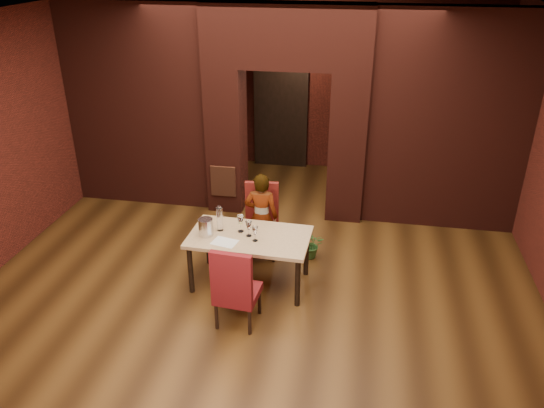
{
  "coord_description": "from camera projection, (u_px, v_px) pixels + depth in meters",
  "views": [
    {
      "loc": [
        1.18,
        -5.7,
        3.93
      ],
      "look_at": [
        0.14,
        0.0,
        1.07
      ],
      "focal_mm": 35.0,
      "sensor_mm": 36.0,
      "label": 1
    }
  ],
  "objects": [
    {
      "name": "floor",
      "position": [
        261.0,
        276.0,
        6.95
      ],
      "size": [
        8.0,
        8.0,
        0.0
      ],
      "primitive_type": "plane",
      "color": "#4E3013",
      "rests_on": "ground"
    },
    {
      "name": "ceiling",
      "position": [
        258.0,
        21.0,
        5.54
      ],
      "size": [
        7.0,
        8.0,
        0.04
      ],
      "primitive_type": "cube",
      "color": "silver",
      "rests_on": "ground"
    },
    {
      "name": "wall_back",
      "position": [
        303.0,
        84.0,
        9.77
      ],
      "size": [
        7.0,
        0.04,
        3.2
      ],
      "primitive_type": "cube",
      "color": "maroon",
      "rests_on": "ground"
    },
    {
      "name": "pillar_left",
      "position": [
        227.0,
        139.0,
        8.36
      ],
      "size": [
        0.55,
        0.55,
        2.3
      ],
      "primitive_type": "cube",
      "color": "maroon",
      "rests_on": "ground"
    },
    {
      "name": "pillar_right",
      "position": [
        348.0,
        147.0,
        8.06
      ],
      "size": [
        0.55,
        0.55,
        2.3
      ],
      "primitive_type": "cube",
      "color": "maroon",
      "rests_on": "ground"
    },
    {
      "name": "lintel",
      "position": [
        287.0,
        36.0,
        7.5
      ],
      "size": [
        2.45,
        0.55,
        0.9
      ],
      "primitive_type": "cube",
      "color": "maroon",
      "rests_on": "ground"
    },
    {
      "name": "wing_wall_left",
      "position": [
        139.0,
        107.0,
        8.39
      ],
      "size": [
        2.28,
        0.35,
        3.2
      ],
      "primitive_type": "cube",
      "color": "maroon",
      "rests_on": "ground"
    },
    {
      "name": "wing_wall_right",
      "position": [
        448.0,
        123.0,
        7.63
      ],
      "size": [
        2.28,
        0.35,
        3.2
      ],
      "primitive_type": "cube",
      "color": "maroon",
      "rests_on": "ground"
    },
    {
      "name": "vent_panel",
      "position": [
        223.0,
        181.0,
        8.37
      ],
      "size": [
        0.4,
        0.03,
        0.5
      ],
      "primitive_type": "cube",
      "color": "brown",
      "rests_on": "ground"
    },
    {
      "name": "rear_door",
      "position": [
        281.0,
        113.0,
        10.03
      ],
      "size": [
        0.9,
        0.08,
        2.1
      ],
      "primitive_type": "cube",
      "color": "black",
      "rests_on": "ground"
    },
    {
      "name": "rear_door_frame",
      "position": [
        281.0,
        113.0,
        9.99
      ],
      "size": [
        1.02,
        0.04,
        2.22
      ],
      "primitive_type": "cube",
      "color": "black",
      "rests_on": "ground"
    },
    {
      "name": "dining_table",
      "position": [
        250.0,
        259.0,
        6.68
      ],
      "size": [
        1.51,
        0.88,
        0.7
      ],
      "primitive_type": "cube",
      "rotation": [
        0.0,
        0.0,
        -0.03
      ],
      "color": "tan",
      "rests_on": "ground"
    },
    {
      "name": "chair_far",
      "position": [
        261.0,
        222.0,
        7.24
      ],
      "size": [
        0.5,
        0.5,
        1.01
      ],
      "primitive_type": "cube",
      "rotation": [
        0.0,
        0.0,
        0.1
      ],
      "color": "maroon",
      "rests_on": "ground"
    },
    {
      "name": "chair_near",
      "position": [
        238.0,
        284.0,
        5.92
      ],
      "size": [
        0.5,
        0.5,
        1.02
      ],
      "primitive_type": "cube",
      "rotation": [
        0.0,
        0.0,
        3.06
      ],
      "color": "#65130E",
      "rests_on": "ground"
    },
    {
      "name": "person_seated",
      "position": [
        261.0,
        217.0,
        7.12
      ],
      "size": [
        0.46,
        0.31,
        1.25
      ],
      "primitive_type": "imported",
      "rotation": [
        0.0,
        0.0,
        3.17
      ],
      "color": "beige",
      "rests_on": "ground"
    },
    {
      "name": "wine_glass_a",
      "position": [
        241.0,
        224.0,
        6.56
      ],
      "size": [
        0.09,
        0.09,
        0.22
      ],
      "primitive_type": null,
      "color": "silver",
      "rests_on": "dining_table"
    },
    {
      "name": "wine_glass_b",
      "position": [
        249.0,
        229.0,
        6.47
      ],
      "size": [
        0.08,
        0.08,
        0.2
      ],
      "primitive_type": null,
      "color": "silver",
      "rests_on": "dining_table"
    },
    {
      "name": "wine_glass_c",
      "position": [
        255.0,
        234.0,
        6.37
      ],
      "size": [
        0.08,
        0.08,
        0.19
      ],
      "primitive_type": null,
      "color": "silver",
      "rests_on": "dining_table"
    },
    {
      "name": "tasting_sheet",
      "position": [
        225.0,
        242.0,
        6.37
      ],
      "size": [
        0.33,
        0.27,
        0.0
      ],
      "primitive_type": "cube",
      "rotation": [
        0.0,
        0.0,
        -0.22
      ],
      "color": "white",
      "rests_on": "dining_table"
    },
    {
      "name": "wine_bucket",
      "position": [
        206.0,
        227.0,
        6.49
      ],
      "size": [
        0.18,
        0.18,
        0.22
      ],
      "primitive_type": "cylinder",
      "color": "silver",
      "rests_on": "dining_table"
    },
    {
      "name": "water_bottle",
      "position": [
        220.0,
        218.0,
        6.57
      ],
      "size": [
        0.08,
        0.08,
        0.33
      ],
      "primitive_type": "cylinder",
      "color": "white",
      "rests_on": "dining_table"
    },
    {
      "name": "potted_plant",
      "position": [
        311.0,
        245.0,
        7.3
      ],
      "size": [
        0.38,
        0.34,
        0.39
      ],
      "primitive_type": "imported",
      "rotation": [
        0.0,
        0.0,
        0.09
      ],
      "color": "#31662A",
      "rests_on": "ground"
    }
  ]
}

